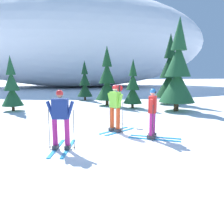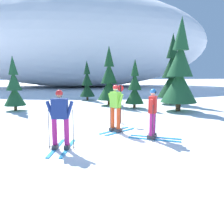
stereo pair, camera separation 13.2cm
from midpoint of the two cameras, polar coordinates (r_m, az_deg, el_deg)
name	(u,v)px [view 1 (the left image)]	position (r m, az deg, el deg)	size (l,w,h in m)	color
ground_plane	(110,139)	(8.25, -0.89, -6.50)	(120.00, 120.00, 0.00)	white
skier_lime_jacket	(115,108)	(9.01, 0.35, 1.04)	(1.50, 1.28, 1.80)	#2893CC
skier_navy_jacket	(61,119)	(7.11, -12.72, -1.55)	(0.83, 1.80, 1.78)	#2893CC
skier_red_jacket	(153,113)	(8.24, 9.26, -0.24)	(1.78, 1.15, 1.73)	#2893CC
pine_tree_far_left	(12,88)	(15.03, -23.08, 5.28)	(1.24, 1.24, 3.20)	#47301E
pine_tree_left	(85,84)	(19.22, -6.73, 6.73)	(1.22, 1.22, 3.16)	#47301E
pine_tree_center_left	(107,81)	(16.17, -1.44, 7.47)	(1.54, 1.54, 3.98)	#47301E
pine_tree_center_right	(133,88)	(15.03, 4.74, 5.80)	(1.18, 1.18, 3.07)	#47301E
pine_tree_right	(178,73)	(14.32, 15.18, 9.08)	(2.05, 2.05, 5.32)	#47301E
pine_tree_far_right	(169,75)	(17.38, 13.35, 8.62)	(1.89, 1.89, 4.89)	#47301E
snow_ridge_background	(77,41)	(36.38, -8.55, 16.37)	(37.90, 20.46, 13.15)	white
trail_marker_post	(119,102)	(10.59, 1.44, 2.42)	(0.28, 0.07, 1.71)	black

